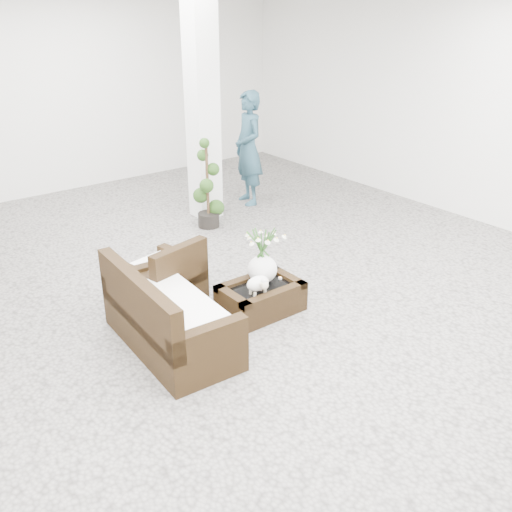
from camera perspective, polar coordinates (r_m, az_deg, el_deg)
ground at (r=6.93m, az=-0.51°, el=-4.40°), size 11.00×11.00×0.00m
column at (r=9.20m, az=-5.28°, el=14.35°), size 0.40×0.40×3.50m
coffee_table at (r=6.64m, az=0.47°, el=-4.26°), size 0.90×0.60×0.31m
sheep_figurine at (r=6.38m, az=0.18°, el=-2.85°), size 0.28×0.23×0.21m
planter_narcissus at (r=6.52m, az=0.63°, el=0.63°), size 0.44×0.44×0.80m
tealight at (r=6.74m, az=2.38°, el=-2.16°), size 0.04×0.04×0.03m
armchair at (r=6.76m, az=-9.22°, el=-1.62°), size 0.92×0.89×0.82m
loveseat at (r=5.95m, az=-8.41°, el=-5.03°), size 0.88×1.70×0.88m
topiary at (r=8.93m, az=-4.78°, el=7.05°), size 0.37×0.37×1.38m
shopper at (r=9.94m, az=-0.74°, el=10.50°), size 0.60×0.78×1.91m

